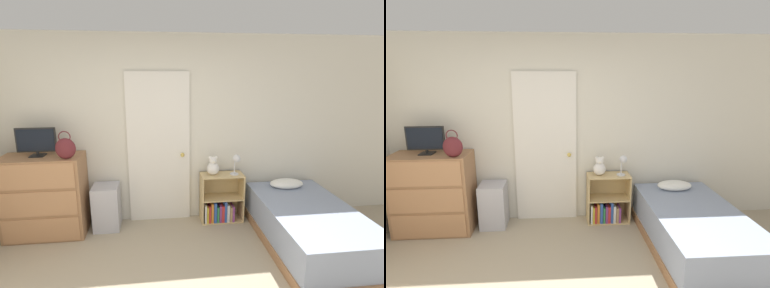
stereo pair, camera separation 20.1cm
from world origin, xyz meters
The scene contains 10 objects.
wall_back centered at (0.00, 2.19, 1.27)m, with size 10.00×0.06×2.55m.
door_closed centered at (0.04, 2.13, 1.03)m, with size 0.84×0.09×2.07m.
dresser centered at (-1.42, 1.89, 0.52)m, with size 0.97×0.50×1.05m.
tv centered at (-1.45, 1.91, 1.23)m, with size 0.47×0.16×0.36m.
handbag centered at (-1.07, 1.74, 1.18)m, with size 0.23×0.12×0.34m.
storage_bin centered at (-0.68, 1.96, 0.30)m, with size 0.34×0.35×0.60m.
bookshelf centered at (0.87, 1.98, 0.25)m, with size 0.59×0.29×0.68m.
teddy_bear centered at (0.76, 1.99, 0.80)m, with size 0.17×0.17×0.26m.
desk_lamp centered at (1.07, 1.94, 0.89)m, with size 0.13×0.13×0.28m.
bed centered at (1.79, 1.23, 0.25)m, with size 1.04×1.83×0.61m.
Camera 2 is at (0.20, -1.87, 2.05)m, focal length 28.00 mm.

